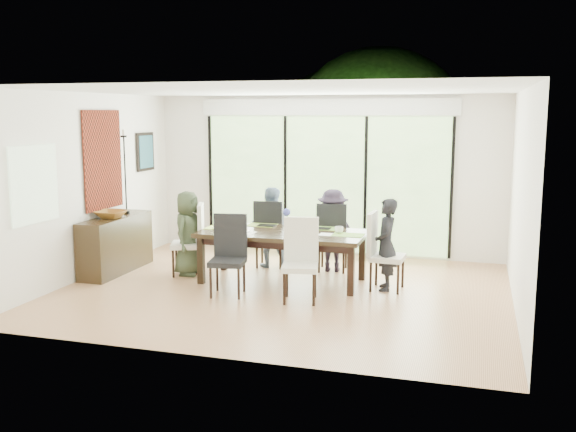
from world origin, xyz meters
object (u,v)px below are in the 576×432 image
(person_far_left, at_px, (270,227))
(table_top, at_px, (282,234))
(laptop, at_px, (224,229))
(chair_far_left, at_px, (271,233))
(person_left_end, at_px, (188,233))
(chair_left_end, at_px, (187,239))
(vase, at_px, (287,227))
(chair_right_end, at_px, (387,251))
(cup_a, at_px, (240,224))
(cup_c, at_px, (339,230))
(chair_near_left, at_px, (227,256))
(bowl, at_px, (111,214))
(chair_far_right, at_px, (333,236))
(cup_b, at_px, (291,230))
(person_far_right, at_px, (333,230))
(chair_near_right, at_px, (300,261))
(person_right_end, at_px, (386,245))

(person_far_left, bearing_deg, table_top, 104.49)
(table_top, bearing_deg, laptop, -173.29)
(chair_far_left, distance_m, person_left_end, 1.34)
(chair_left_end, relative_size, vase, 9.17)
(chair_right_end, xyz_separation_m, cup_a, (-2.20, 0.15, 0.24))
(chair_right_end, relative_size, laptop, 3.33)
(person_far_left, relative_size, cup_c, 10.40)
(chair_near_left, bearing_deg, vase, 49.68)
(chair_left_end, bearing_deg, vase, 72.78)
(chair_right_end, bearing_deg, cup_a, 89.23)
(person_far_left, bearing_deg, bowl, 12.61)
(table_top, height_order, cup_c, cup_c)
(chair_near_left, relative_size, cup_a, 8.87)
(chair_near_left, height_order, person_left_end, person_left_end)
(chair_far_right, height_order, person_left_end, person_left_end)
(cup_a, distance_m, cup_b, 0.89)
(chair_far_left, xyz_separation_m, cup_a, (-0.25, -0.70, 0.24))
(vase, bearing_deg, person_far_right, 57.34)
(person_far_left, distance_m, vase, 0.94)
(cup_a, bearing_deg, table_top, -12.09)
(cup_c, bearing_deg, chair_near_right, -107.19)
(chair_far_right, xyz_separation_m, cup_c, (0.25, -0.75, 0.24))
(chair_near_left, distance_m, person_far_right, 2.00)
(chair_near_right, height_order, bowl, chair_near_right)
(person_left_end, distance_m, person_right_end, 2.96)
(chair_far_left, height_order, person_right_end, person_right_end)
(chair_left_end, bearing_deg, cup_a, 81.56)
(table_top, height_order, chair_right_end, chair_right_end)
(table_top, distance_m, chair_near_right, 1.02)
(chair_left_end, bearing_deg, cup_b, 67.47)
(person_left_end, xyz_separation_m, cup_b, (1.63, -0.10, 0.15))
(chair_near_right, relative_size, vase, 9.17)
(chair_right_end, bearing_deg, person_far_right, 51.99)
(chair_near_left, height_order, cup_b, chair_near_left)
(person_far_left, bearing_deg, chair_right_end, 142.97)
(vase, distance_m, bowl, 2.68)
(chair_near_right, bearing_deg, chair_right_end, 29.71)
(chair_far_right, bearing_deg, bowl, 13.51)
(chair_left_end, bearing_deg, laptop, 62.19)
(chair_near_left, distance_m, chair_near_right, 1.00)
(person_left_end, bearing_deg, cup_b, -92.53)
(cup_c, bearing_deg, bowl, -174.11)
(chair_near_right, xyz_separation_m, person_left_end, (-1.98, 0.87, 0.09))
(chair_right_end, height_order, cup_b, chair_right_end)
(chair_near_left, distance_m, laptop, 0.87)
(chair_near_right, xyz_separation_m, person_far_left, (-0.95, 1.70, 0.09))
(person_left_end, relative_size, cup_b, 12.90)
(table_top, xyz_separation_m, person_far_left, (-0.45, 0.83, -0.07))
(person_left_end, bearing_deg, chair_right_end, -89.02)
(person_right_end, distance_m, cup_c, 0.70)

